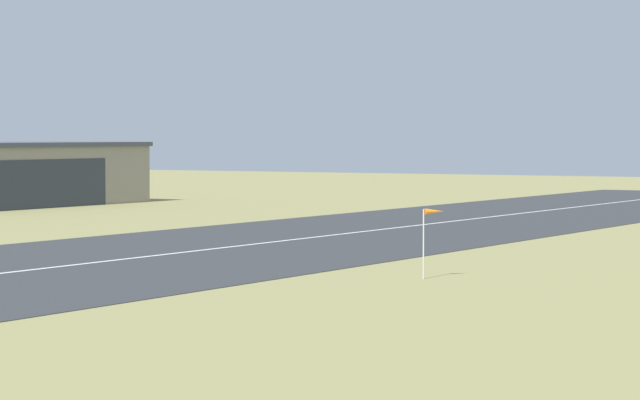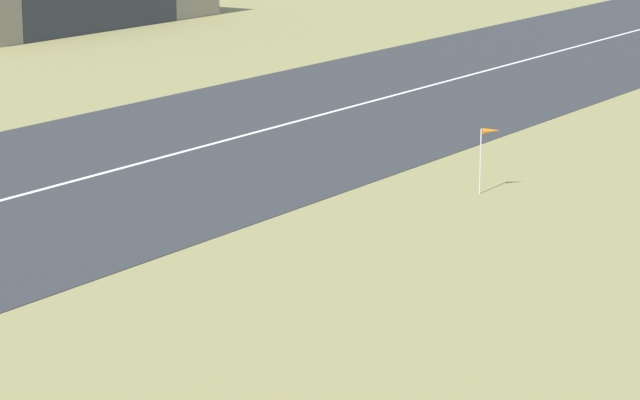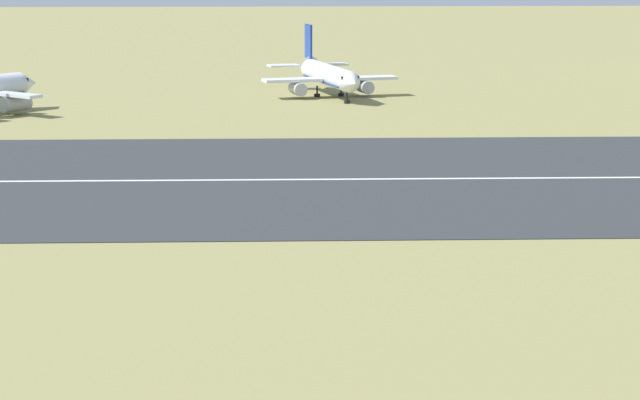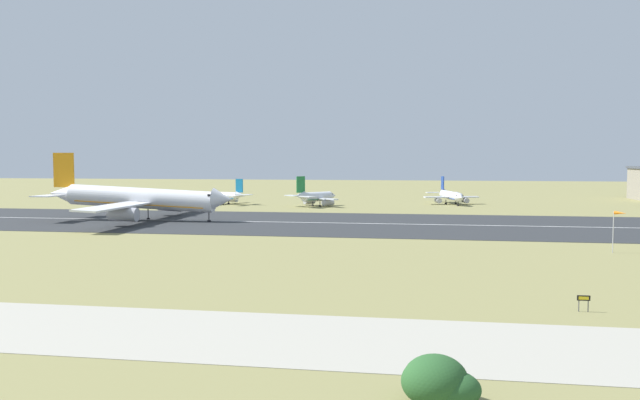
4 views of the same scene
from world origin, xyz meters
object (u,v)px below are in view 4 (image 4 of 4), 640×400
object	(u,v)px
airplane_parked_west	(226,196)
airplane_parked_centre	(316,197)
airplane_landing	(140,199)
runway_sign	(584,300)
airplane_parked_east	(451,196)
windsock_pole	(619,216)
shrub_clump	(438,382)

from	to	relation	value
airplane_parked_west	airplane_parked_centre	size ratio (longest dim) A/B	1.06
airplane_landing	runway_sign	size ratio (longest dim) A/B	34.85
airplane_parked_centre	airplane_parked_east	world-z (taller)	airplane_parked_centre
airplane_parked_west	airplane_parked_east	xyz separation A→B (m)	(76.76, 13.31, 0.13)
airplane_parked_west	airplane_landing	bearing A→B (deg)	-93.35
airplane_parked_east	windsock_pole	distance (m)	113.16
airplane_landing	runway_sign	xyz separation A→B (m)	(86.62, -81.26, -4.29)
airplane_landing	airplane_parked_east	world-z (taller)	airplane_landing
airplane_parked_east	shrub_clump	distance (m)	180.65
airplane_parked_east	airplane_parked_west	bearing A→B (deg)	-170.17
airplane_parked_west	windsock_pole	size ratio (longest dim) A/B	2.77
airplane_landing	shrub_clump	xyz separation A→B (m)	(71.29, -108.27, -4.08)
airplane_parked_west	windsock_pole	world-z (taller)	airplane_parked_west
runway_sign	airplane_landing	bearing A→B (deg)	136.83
airplane_parked_west	airplane_parked_east	bearing A→B (deg)	9.83
airplane_parked_west	runway_sign	world-z (taller)	airplane_parked_west
airplane_parked_east	runway_sign	xyz separation A→B (m)	(6.42, -153.41, -1.65)
airplane_parked_centre	windsock_pole	world-z (taller)	airplane_parked_centre
windsock_pole	airplane_landing	bearing A→B (deg)	159.26
airplane_landing	airplane_parked_centre	world-z (taller)	airplane_landing
airplane_parked_west	airplane_parked_east	world-z (taller)	airplane_parked_east
shrub_clump	airplane_landing	bearing A→B (deg)	123.36
airplane_landing	runway_sign	bearing A→B (deg)	-43.17
airplane_landing	shrub_clump	bearing A→B (deg)	-56.64
airplane_parked_centre	runway_sign	world-z (taller)	airplane_parked_centre
airplane_parked_west	shrub_clump	bearing A→B (deg)	-67.90
airplane_parked_centre	runway_sign	size ratio (longest dim) A/B	10.84
runway_sign	airplane_parked_east	bearing A→B (deg)	92.39
airplane_landing	windsock_pole	distance (m)	109.49
airplane_parked_west	airplane_parked_centre	bearing A→B (deg)	-6.94
airplane_parked_centre	shrub_clump	size ratio (longest dim) A/B	3.64
airplane_parked_east	windsock_pole	bearing A→B (deg)	-78.69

